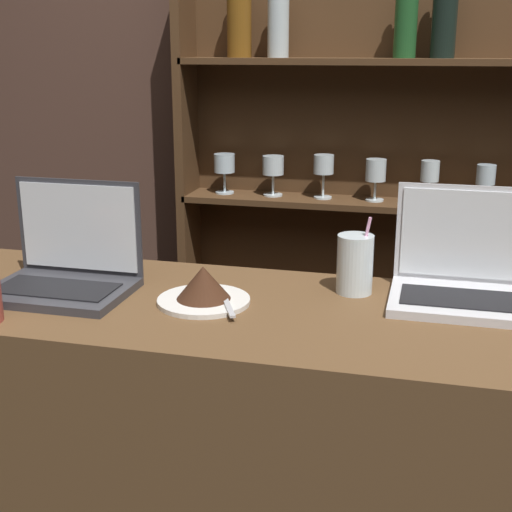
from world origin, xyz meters
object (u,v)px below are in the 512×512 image
Objects in this scene: laptop_near at (66,267)px; laptop_far at (466,277)px; cake_plate at (204,288)px; water_glass at (355,264)px.

laptop_near is 0.98× the size of laptop_far.
water_glass reaches higher than cake_plate.
laptop_far is 0.23m from water_glass.
laptop_near is 0.62m from water_glass.
laptop_far is at bearing 2.53° from water_glass.
laptop_far is at bearing 16.45° from cake_plate.
laptop_far reaches higher than cake_plate.
cake_plate is at bearing -153.78° from water_glass.
laptop_near reaches higher than laptop_far.
laptop_far is at bearing 9.89° from laptop_near.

